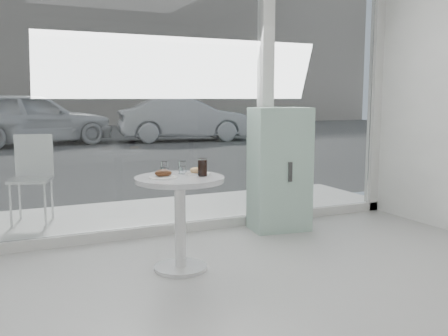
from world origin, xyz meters
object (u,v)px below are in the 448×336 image
main_table (180,204)px  cola_glass (203,168)px  water_tumbler_b (182,168)px  plate_donut (197,172)px  water_tumbler_a (165,169)px  plate_fritter (164,175)px  car_silver (185,119)px  car_white (31,118)px  mint_cabinet (280,169)px  patio_chair (32,173)px

main_table → cola_glass: 0.35m
water_tumbler_b → cola_glass: 0.21m
plate_donut → water_tumbler_b: bearing=145.3°
water_tumbler_a → plate_fritter: bearing=-110.7°
main_table → water_tumbler_a: (-0.07, 0.18, 0.27)m
plate_fritter → car_silver: bearing=68.9°
main_table → plate_fritter: size_ratio=3.41×
plate_donut → car_white: bearing=92.4°
water_tumbler_b → water_tumbler_a: bearing=168.6°
car_white → water_tumbler_a: size_ratio=43.29×
mint_cabinet → cola_glass: 1.45m
plate_fritter → cola_glass: (0.32, -0.03, 0.04)m
mint_cabinet → water_tumbler_a: mint_cabinet is taller
mint_cabinet → plate_donut: 1.39m
car_white → mint_cabinet: bearing=175.9°
water_tumbler_a → water_tumbler_b: 0.15m
car_silver → water_tumbler_b: 12.32m
water_tumbler_a → car_silver: bearing=68.9°
car_white → water_tumbler_a: bearing=168.6°
car_silver → plate_donut: size_ratio=20.70×
plate_fritter → water_tumbler_b: bearing=34.8°
patio_chair → water_tumbler_b: size_ratio=8.94×
water_tumbler_b → cola_glass: bearing=-59.6°
main_table → plate_fritter: plate_fritter is taller
car_silver → plate_donut: car_silver is taller
car_silver → water_tumbler_b: (-4.29, -11.54, 0.11)m
plate_fritter → main_table: bearing=-0.1°
patio_chair → car_white: 10.07m
car_silver → plate_fritter: car_silver is taller
car_silver → plate_donut: (-4.19, -11.62, 0.08)m
car_silver → plate_fritter: 12.53m
main_table → water_tumbler_b: (0.08, 0.15, 0.27)m
plate_fritter → water_tumbler_a: size_ratio=2.09×
patio_chair → mint_cabinet: bearing=-10.7°
main_table → water_tumbler_b: bearing=61.9°
water_tumbler_a → water_tumbler_b: water_tumbler_a is taller
main_table → car_silver: size_ratio=0.18×
water_tumbler_b → main_table: bearing=-118.1°
car_silver → plate_donut: 12.35m
car_silver → water_tumbler_a: 12.34m
plate_donut → patio_chair: bearing=120.7°
patio_chair → plate_donut: patio_chair is taller
plate_fritter → water_tumbler_b: water_tumbler_b is taller
mint_cabinet → plate_fritter: (-1.52, -0.76, 0.15)m
cola_glass → mint_cabinet: bearing=33.3°
main_table → water_tumbler_a: size_ratio=7.11×
mint_cabinet → water_tumbler_b: size_ratio=12.23×
car_white → plate_fritter: size_ratio=20.76×
water_tumbler_b → cola_glass: size_ratio=0.74×
car_white → water_tumbler_a: 11.90m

